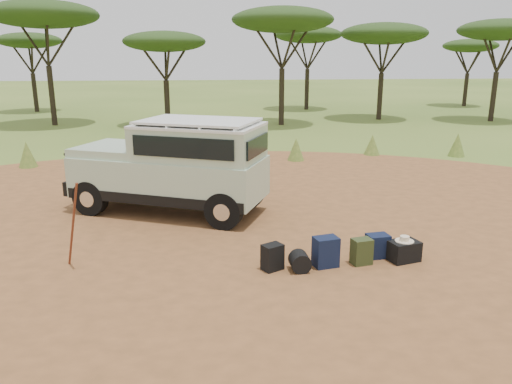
{
  "coord_description": "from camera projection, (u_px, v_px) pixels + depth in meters",
  "views": [
    {
      "loc": [
        -0.31,
        -8.56,
        3.55
      ],
      "look_at": [
        0.73,
        0.72,
        1.0
      ],
      "focal_mm": 35.0,
      "sensor_mm": 36.0,
      "label": 1
    }
  ],
  "objects": [
    {
      "name": "ground",
      "position": [
        221.0,
        256.0,
        9.18
      ],
      "size": [
        140.0,
        140.0,
        0.0
      ],
      "primitive_type": "plane",
      "color": "#4C6A25",
      "rests_on": "ground"
    },
    {
      "name": "dirt_clearing",
      "position": [
        221.0,
        256.0,
        9.18
      ],
      "size": [
        23.0,
        23.0,
        0.01
      ],
      "primitive_type": "cylinder",
      "color": "#955A30",
      "rests_on": "ground"
    },
    {
      "name": "grass_fringe",
      "position": [
        213.0,
        149.0,
        17.4
      ],
      "size": [
        36.6,
        1.6,
        0.9
      ],
      "color": "#4C6A25",
      "rests_on": "ground"
    },
    {
      "name": "acacia_treeline",
      "position": [
        217.0,
        31.0,
        26.96
      ],
      "size": [
        46.7,
        13.2,
        6.26
      ],
      "color": "#2D2519",
      "rests_on": "ground"
    },
    {
      "name": "safari_vehicle",
      "position": [
        175.0,
        168.0,
        11.47
      ],
      "size": [
        4.8,
        3.42,
        2.2
      ],
      "rotation": [
        0.0,
        0.0,
        -0.42
      ],
      "color": "#AAC1A5",
      "rests_on": "ground"
    },
    {
      "name": "walking_staff",
      "position": [
        73.0,
        225.0,
        8.43
      ],
      "size": [
        0.41,
        0.45,
        1.58
      ],
      "primitive_type": "cylinder",
      "rotation": [
        0.33,
        0.0,
        0.73
      ],
      "color": "maroon",
      "rests_on": "ground"
    },
    {
      "name": "backpack_black",
      "position": [
        272.0,
        257.0,
        8.52
      ],
      "size": [
        0.42,
        0.38,
        0.46
      ],
      "primitive_type": "cube",
      "rotation": [
        0.0,
        0.0,
        0.5
      ],
      "color": "black",
      "rests_on": "ground"
    },
    {
      "name": "backpack_navy",
      "position": [
        326.0,
        252.0,
        8.65
      ],
      "size": [
        0.46,
        0.37,
        0.54
      ],
      "primitive_type": "cube",
      "rotation": [
        0.0,
        0.0,
        0.21
      ],
      "color": "#101B35",
      "rests_on": "ground"
    },
    {
      "name": "backpack_olive",
      "position": [
        362.0,
        252.0,
        8.75
      ],
      "size": [
        0.38,
        0.31,
        0.47
      ],
      "primitive_type": "cube",
      "rotation": [
        0.0,
        0.0,
        0.21
      ],
      "color": "#313A1B",
      "rests_on": "ground"
    },
    {
      "name": "duffel_navy",
      "position": [
        378.0,
        246.0,
        9.06
      ],
      "size": [
        0.42,
        0.34,
        0.44
      ],
      "primitive_type": "cube",
      "rotation": [
        0.0,
        0.0,
        0.12
      ],
      "color": "#101B35",
      "rests_on": "ground"
    },
    {
      "name": "hard_case",
      "position": [
        404.0,
        251.0,
        8.91
      ],
      "size": [
        0.6,
        0.5,
        0.37
      ],
      "primitive_type": "cube",
      "rotation": [
        0.0,
        0.0,
        0.26
      ],
      "color": "black",
      "rests_on": "ground"
    },
    {
      "name": "stuff_sack",
      "position": [
        300.0,
        262.0,
        8.49
      ],
      "size": [
        0.35,
        0.35,
        0.34
      ],
      "primitive_type": "cylinder",
      "rotation": [
        1.57,
        0.0,
        0.03
      ],
      "color": "black",
      "rests_on": "ground"
    },
    {
      "name": "safari_hat",
      "position": [
        405.0,
        239.0,
        8.85
      ],
      "size": [
        0.33,
        0.33,
        0.1
      ],
      "color": "beige",
      "rests_on": "hard_case"
    }
  ]
}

